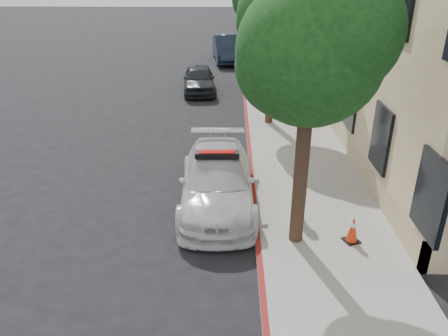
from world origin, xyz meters
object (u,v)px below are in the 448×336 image
police_car (217,181)px  parked_car_mid (199,79)px  fire_hydrant (299,205)px  parked_car_far (228,48)px  traffic_cone (353,229)px

police_car → parked_car_mid: police_car is taller
police_car → fire_hydrant: bearing=-28.2°
parked_car_mid → fire_hydrant: bearing=-80.4°
parked_car_far → fire_hydrant: (1.86, -19.80, -0.29)m
parked_car_mid → parked_car_far: bearing=74.8°
police_car → fire_hydrant: size_ratio=6.01×
traffic_cone → parked_car_mid: bearing=108.1°
fire_hydrant → traffic_cone: 1.40m
police_car → parked_car_mid: 11.25m
police_car → parked_car_far: size_ratio=0.94×
fire_hydrant → parked_car_far: bearing=111.8°
police_car → traffic_cone: police_car is taller
police_car → traffic_cone: bearing=-33.5°
parked_car_mid → parked_car_far: size_ratio=0.75×
fire_hydrant → traffic_cone: bearing=-23.9°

